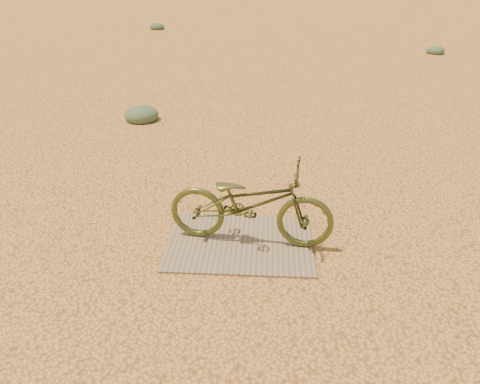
{
  "coord_description": "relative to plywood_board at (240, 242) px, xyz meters",
  "views": [
    {
      "loc": [
        -0.32,
        -4.39,
        2.72
      ],
      "look_at": [
        -0.58,
        -0.18,
        0.61
      ],
      "focal_mm": 35.0,
      "sensor_mm": 36.0,
      "label": 1
    }
  ],
  "objects": [
    {
      "name": "ground",
      "position": [
        0.58,
        0.18,
        -0.01
      ],
      "size": [
        120.0,
        120.0,
        0.0
      ],
      "primitive_type": "plane",
      "color": "#E0A953",
      "rests_on": "ground"
    },
    {
      "name": "kale_c",
      "position": [
        -4.6,
        16.63,
        -0.01
      ],
      "size": [
        0.62,
        0.62,
        0.34
      ],
      "primitive_type": "ellipsoid",
      "color": "#4C6546",
      "rests_on": "ground"
    },
    {
      "name": "plywood_board",
      "position": [
        0.0,
        0.0,
        0.0
      ],
      "size": [
        1.53,
        1.17,
        0.02
      ],
      "primitive_type": "cube",
      "color": "#887559",
      "rests_on": "ground"
    },
    {
      "name": "kale_a",
      "position": [
        -2.11,
        4.13,
        -0.01
      ],
      "size": [
        0.63,
        0.63,
        0.35
      ],
      "primitive_type": "ellipsoid",
      "color": "#4C6546",
      "rests_on": "ground"
    },
    {
      "name": "bicycle",
      "position": [
        0.11,
        0.03,
        0.46
      ],
      "size": [
        1.77,
        0.79,
        0.9
      ],
      "primitive_type": "imported",
      "rotation": [
        0.0,
        0.0,
        1.45
      ],
      "color": "#495022",
      "rests_on": "plywood_board"
    },
    {
      "name": "kale_b",
      "position": [
        5.54,
        11.5,
        -0.01
      ],
      "size": [
        0.56,
        0.56,
        0.31
      ],
      "primitive_type": "ellipsoid",
      "color": "#4C6546",
      "rests_on": "ground"
    }
  ]
}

